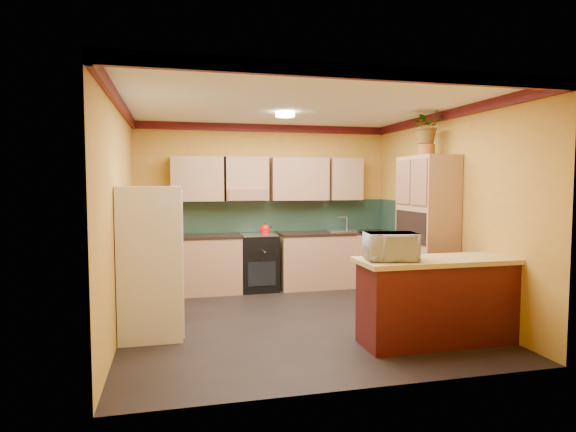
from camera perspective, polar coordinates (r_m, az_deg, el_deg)
The scene contains 15 objects.
room_shell at distance 6.28m, azimuth 0.52°, elevation 7.14°, with size 4.24×4.24×2.72m.
base_cabinets_back at distance 7.96m, azimuth 0.94°, elevation -5.44°, with size 3.65×0.60×0.88m, color #A17455.
countertop_back at distance 7.89m, azimuth 0.95°, elevation -2.14°, with size 3.65×0.62×0.04m, color black.
stove at distance 7.82m, azimuth -3.51°, elevation -5.50°, with size 0.58×0.58×0.91m, color black.
kettle at distance 7.72m, azimuth -2.73°, elevation -1.54°, with size 0.17×0.17×0.18m, color #B7100C, non-canonical shape.
sink at distance 8.12m, azimuth 6.25°, elevation -1.75°, with size 0.48×0.40×0.03m, color silver.
base_cabinets_right at distance 7.90m, azimuth 11.41°, elevation -5.58°, with size 0.60×0.80×0.88m, color #A17455.
countertop_right at distance 7.84m, azimuth 11.46°, elevation -2.26°, with size 0.62×0.80×0.04m, color black.
fridge at distance 5.65m, azimuth -15.96°, elevation -5.27°, with size 0.68×0.66×1.70m, color white.
pantry at distance 6.80m, azimuth 16.10°, elevation -2.02°, with size 0.48×0.90×2.10m, color #A17455.
fern_pot at distance 6.82m, azimuth 16.08°, elevation 7.51°, with size 0.22×0.22×0.16m, color #964F24.
fern at distance 6.85m, azimuth 16.13°, elevation 10.22°, with size 0.44×0.38×0.49m, color #A17455.
breakfast_bar at distance 5.57m, azimuth 17.86°, elevation -9.75°, with size 1.80×0.55×0.88m, color #501412.
bar_top at distance 5.48m, azimuth 17.96°, elevation -5.01°, with size 1.90×0.65×0.05m, color tan.
microwave at distance 5.16m, azimuth 12.07°, elevation -3.55°, with size 0.52×0.36×0.29m, color white.
Camera 1 is at (-1.50, -5.80, 1.74)m, focal length 30.00 mm.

